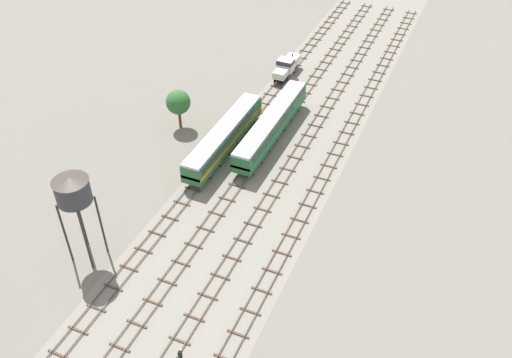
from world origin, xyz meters
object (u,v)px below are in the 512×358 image
passenger_coach_left_near (272,124)px  shunter_loco_far_left_mid (286,66)px  water_tower (73,191)px  diesel_railcar_far_left_nearest (224,136)px

passenger_coach_left_near → shunter_loco_far_left_mid: bearing=104.5°
water_tower → passenger_coach_left_near: bearing=71.4°
diesel_railcar_far_left_nearest → water_tower: bearing=-101.9°
diesel_railcar_far_left_nearest → passenger_coach_left_near: bearing=48.4°
diesel_railcar_far_left_nearest → water_tower: (-5.18, -24.65, 7.15)m
passenger_coach_left_near → water_tower: water_tower is taller
shunter_loco_far_left_mid → water_tower: 50.31m
shunter_loco_far_left_mid → water_tower: (-5.18, -49.44, 7.74)m
diesel_railcar_far_left_nearest → shunter_loco_far_left_mid: size_ratio=2.42×
diesel_railcar_far_left_nearest → shunter_loco_far_left_mid: (0.00, 24.79, -0.59)m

